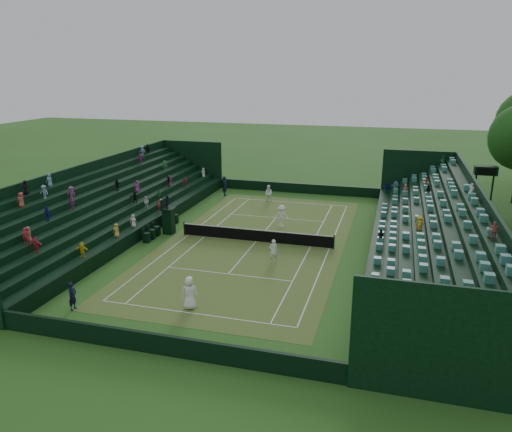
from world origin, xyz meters
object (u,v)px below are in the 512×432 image
Objects in this scene: tennis_net at (256,235)px; umpire_chair at (168,217)px; player_near_west at (190,293)px; player_far_east at (282,216)px; player_far_west at (269,194)px; player_near_east at (273,251)px.

umpire_chair is (-7.09, 0.03, 0.79)m from tennis_net.
player_far_east reaches higher than player_near_west.
player_near_west is at bearing -92.37° from tennis_net.
tennis_net is at bearing -0.28° from umpire_chair.
umpire_chair reaches higher than player_far_east.
player_near_west is at bearing -59.88° from umpire_chair.
player_far_west is (-1.50, 22.89, -0.09)m from player_near_west.
player_far_east is (3.00, -7.52, 0.10)m from player_far_west.
umpire_chair is at bearing -76.83° from player_near_west.
player_near_west reaches higher than player_near_east.
player_far_east is at bearing 75.47° from tennis_net.
umpire_chair is 9.05m from player_far_east.
player_near_east is 0.86× the size of player_far_east.
player_far_west is at bearing 99.70° from tennis_net.
player_near_west is at bearing -111.97° from player_far_east.
tennis_net is at bearing -120.91° from player_far_east.
tennis_net is at bearing -59.82° from player_far_west.
tennis_net is 7.04× the size of player_far_west.
player_near_east is 15.68m from player_far_west.
player_far_west is (5.12, 11.48, -0.48)m from umpire_chair.
tennis_net is 3.80× the size of umpire_chair.
umpire_chair reaches higher than player_near_west.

